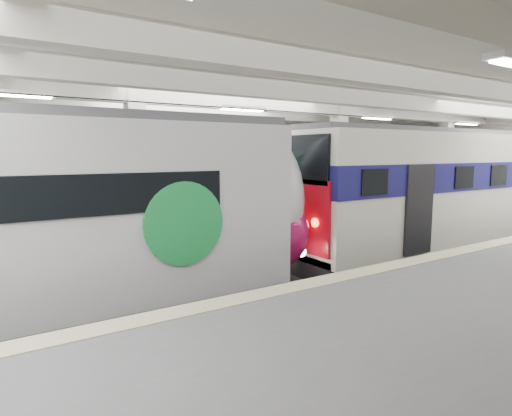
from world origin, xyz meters
TOP-DOWN VIEW (x-y plane):
  - station_hall at (0.00, -1.74)m, footprint 36.00×24.00m
  - modern_emu at (-5.73, -0.00)m, footprint 13.72×2.83m
  - older_rer at (7.27, 0.00)m, footprint 13.31×2.94m
  - far_train at (-4.88, 5.50)m, footprint 15.04×3.14m

SIDE VIEW (x-z plane):
  - modern_emu at x=-5.73m, z-range -0.04..4.39m
  - older_rer at x=7.27m, z-range 0.11..4.51m
  - far_train at x=-4.88m, z-range 0.08..4.83m
  - station_hall at x=0.00m, z-range 0.37..6.12m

